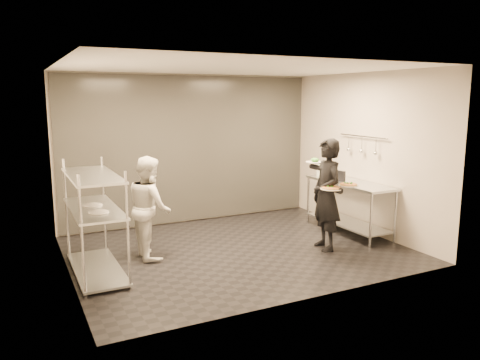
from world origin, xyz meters
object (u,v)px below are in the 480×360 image
pizza_plate_near (331,188)px  salad_plate (315,161)px  waiter (327,195)px  bottle_clear (323,169)px  bottle_green (318,169)px  bottle_dark (325,171)px  chef (150,207)px  pizza_plate_far (348,185)px  pos_monitor (339,176)px  prep_counter (349,198)px  pass_rack (95,218)px

pizza_plate_near → salad_plate: salad_plate is taller
waiter → bottle_clear: bearing=155.6°
bottle_green → bottle_dark: (-0.01, -0.22, -0.01)m
chef → bottle_dark: (3.38, 0.25, 0.28)m
pizza_plate_far → bottle_clear: bearing=66.0°
pos_monitor → prep_counter: bearing=-61.2°
pos_monitor → bottle_green: (0.03, 0.65, 0.04)m
waiter → bottle_clear: size_ratio=8.50×
pos_monitor → pass_rack: bearing=171.4°
chef → bottle_clear: bearing=-81.5°
prep_counter → waiter: bearing=-148.5°
pass_rack → prep_counter: bearing=0.0°
prep_counter → pos_monitor: size_ratio=7.07×
chef → bottle_dark: 3.41m
pos_monitor → bottle_dark: (0.02, 0.43, 0.03)m
pass_rack → pos_monitor: size_ratio=6.28×
pizza_plate_far → prep_counter: bearing=49.3°
pos_monitor → bottle_dark: bottle_dark is taller
prep_counter → chef: 3.50m
pizza_plate_near → pos_monitor: bearing=46.6°
chef → bottle_dark: bearing=-85.0°
pizza_plate_near → bottle_dark: (0.90, 1.36, 0.01)m
waiter → bottle_green: 1.60m
pizza_plate_far → pos_monitor: size_ratio=1.19×
pizza_plate_far → bottle_dark: 1.53m
pizza_plate_near → bottle_clear: bearing=57.4°
pizza_plate_near → bottle_green: size_ratio=1.28×
chef → bottle_clear: chef is taller
chef → pizza_plate_near: (2.48, -1.11, 0.26)m
bottle_clear → pizza_plate_near: bearing=-122.6°
prep_counter → pizza_plate_far: size_ratio=5.93×
prep_counter → salad_plate: 1.26m
pass_rack → salad_plate: pass_rack is taller
salad_plate → pizza_plate_near: bearing=-93.7°
waiter → bottle_clear: waiter is taller
prep_counter → waiter: 1.10m
bottle_green → bottle_dark: size_ratio=1.06×
bottle_clear → chef: bearing=-172.3°
pizza_plate_near → bottle_dark: size_ratio=1.36×
bottle_dark → bottle_clear: bearing=63.4°
chef → prep_counter: bearing=-94.6°
salad_plate → bottle_dark: size_ratio=1.17×
pass_rack → bottle_clear: 4.43m
waiter → pizza_plate_far: waiter is taller
pizza_plate_near → pizza_plate_far: size_ratio=1.08×
bottle_clear → bottle_dark: (-0.11, -0.22, 0.02)m
pass_rack → pizza_plate_far: (3.62, -0.82, 0.29)m
pass_rack → bottle_clear: (4.34, 0.80, 0.25)m
salad_plate → bottle_green: size_ratio=1.10×
waiter → pizza_plate_near: waiter is taller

